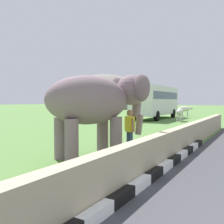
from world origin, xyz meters
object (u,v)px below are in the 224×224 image
at_px(person_handler, 130,129).
at_px(cow_near, 180,112).
at_px(cow_far, 184,109).
at_px(bus_white, 156,100).
at_px(cow_mid, 133,114).
at_px(elephant, 97,102).

bearing_deg(person_handler, cow_near, 8.41).
relative_size(person_handler, cow_far, 0.87).
xyz_separation_m(bus_white, cow_mid, (-7.16, -0.60, -1.21)).
bearing_deg(cow_near, person_handler, -171.59).
height_order(bus_white, cow_mid, bus_white).
xyz_separation_m(bus_white, cow_near, (-2.16, -3.28, -1.21)).
height_order(elephant, person_handler, elephant).
xyz_separation_m(elephant, cow_mid, (12.16, 4.35, -1.10)).
relative_size(elephant, cow_near, 2.10).
bearing_deg(cow_near, cow_far, 11.80).
relative_size(elephant, cow_far, 2.10).
bearing_deg(bus_white, person_handler, -162.70).
bearing_deg(cow_near, cow_mid, 151.79).
bearing_deg(cow_near, elephant, -174.45).
bearing_deg(cow_far, cow_mid, 176.99).
xyz_separation_m(bus_white, cow_far, (7.09, -1.35, -1.21)).
bearing_deg(cow_mid, cow_far, -3.01).
distance_m(elephant, cow_mid, 12.96).
height_order(elephant, cow_near, elephant).
height_order(person_handler, cow_near, person_handler).
relative_size(cow_near, cow_mid, 0.99).
relative_size(elephant, bus_white, 0.44).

